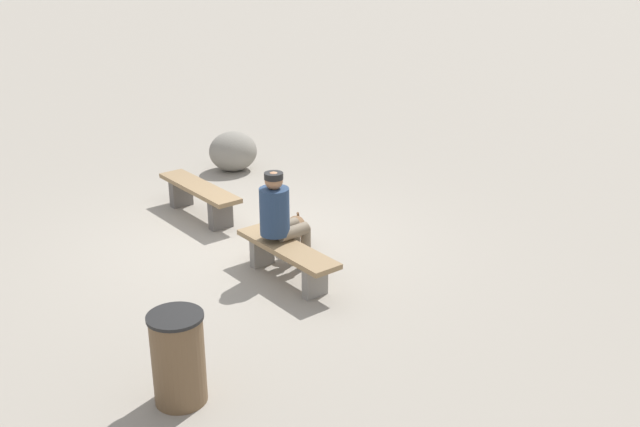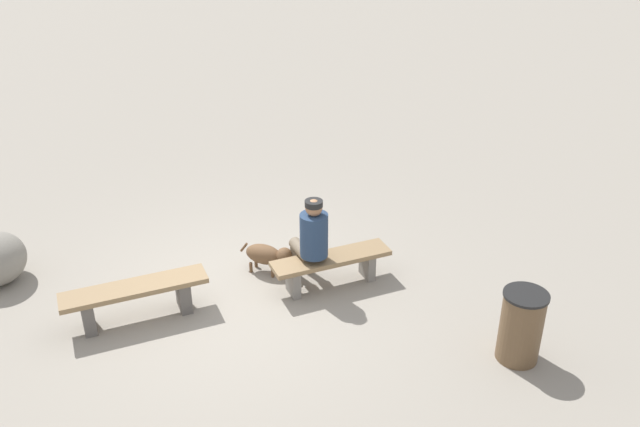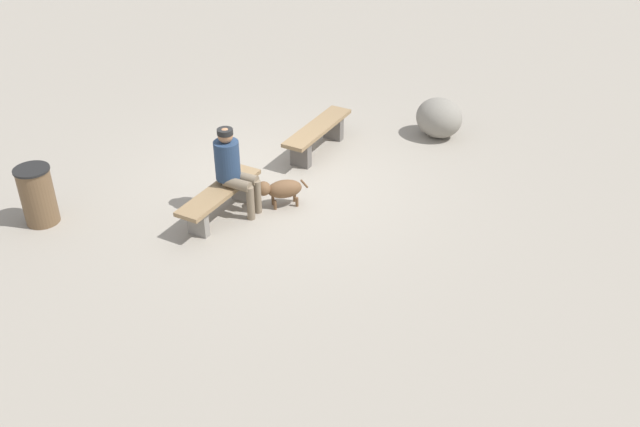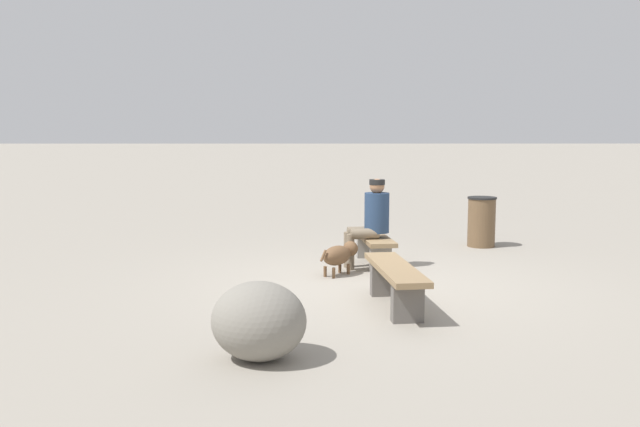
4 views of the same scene
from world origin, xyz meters
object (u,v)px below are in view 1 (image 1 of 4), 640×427
at_px(bench_left, 199,195).
at_px(bench_right, 287,255).
at_px(dog, 294,229).
at_px(seated_person, 280,215).
at_px(trash_bin, 178,358).
at_px(boulder, 233,151).

bearing_deg(bench_left, bench_right, -5.46).
xyz_separation_m(bench_left, dog, (1.71, 0.54, -0.05)).
relative_size(bench_left, bench_right, 1.09).
bearing_deg(seated_person, trash_bin, -57.64).
bearing_deg(bench_left, trash_bin, -32.22).
relative_size(dog, trash_bin, 0.74).
xyz_separation_m(trash_bin, boulder, (-5.60, 3.27, -0.08)).
distance_m(bench_left, seated_person, 2.21).
bearing_deg(dog, bench_right, 3.61).
bearing_deg(bench_left, dog, 11.54).
bearing_deg(boulder, seated_person, -18.30).
xyz_separation_m(bench_right, dog, (-0.71, 0.51, -0.04)).
relative_size(bench_left, seated_person, 1.36).
xyz_separation_m(seated_person, dog, (-0.46, 0.47, -0.45)).
bearing_deg(bench_left, seated_person, -4.08).
distance_m(bench_left, boulder, 2.14).
height_order(bench_left, bench_right, bench_left).
bearing_deg(bench_left, boulder, 134.85).
bearing_deg(dog, boulder, -153.80).
distance_m(bench_left, bench_right, 2.41).
relative_size(bench_left, dog, 2.77).
bearing_deg(boulder, bench_left, -38.97).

